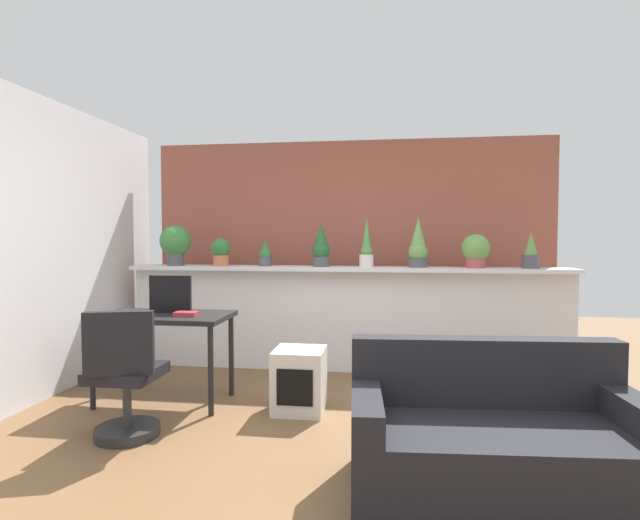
# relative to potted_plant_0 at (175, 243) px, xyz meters

# --- Properties ---
(ground_plane) EXTENTS (12.00, 12.00, 0.00)m
(ground_plane) POSITION_rel_potted_plant_0_xyz_m (1.82, -1.94, -1.34)
(ground_plane) COLOR brown
(divider_wall) EXTENTS (4.54, 0.16, 1.05)m
(divider_wall) POSITION_rel_potted_plant_0_xyz_m (1.82, 0.06, -0.81)
(divider_wall) COLOR silver
(divider_wall) RESTS_ON ground
(plant_shelf) EXTENTS (4.54, 0.36, 0.04)m
(plant_shelf) POSITION_rel_potted_plant_0_xyz_m (1.82, 0.02, -0.27)
(plant_shelf) COLOR silver
(plant_shelf) RESTS_ON divider_wall
(brick_wall_behind) EXTENTS (4.54, 0.10, 2.50)m
(brick_wall_behind) POSITION_rel_potted_plant_0_xyz_m (1.82, 0.66, -0.09)
(brick_wall_behind) COLOR #9E5442
(brick_wall_behind) RESTS_ON ground
(side_wall_left) EXTENTS (0.12, 4.40, 2.60)m
(side_wall_left) POSITION_rel_potted_plant_0_xyz_m (-0.70, -1.54, -0.04)
(side_wall_left) COLOR silver
(side_wall_left) RESTS_ON ground
(potted_plant_0) EXTENTS (0.33, 0.33, 0.43)m
(potted_plant_0) POSITION_rel_potted_plant_0_xyz_m (0.00, 0.00, 0.00)
(potted_plant_0) COLOR #4C4C51
(potted_plant_0) RESTS_ON plant_shelf
(potted_plant_1) EXTENTS (0.21, 0.21, 0.30)m
(potted_plant_1) POSITION_rel_potted_plant_0_xyz_m (0.51, -0.00, -0.09)
(potted_plant_1) COLOR #C66B42
(potted_plant_1) RESTS_ON plant_shelf
(potted_plant_2) EXTENTS (0.14, 0.14, 0.28)m
(potted_plant_2) POSITION_rel_potted_plant_0_xyz_m (0.98, 0.05, -0.10)
(potted_plant_2) COLOR #4C4C51
(potted_plant_2) RESTS_ON plant_shelf
(potted_plant_3) EXTENTS (0.19, 0.19, 0.45)m
(potted_plant_3) POSITION_rel_potted_plant_0_xyz_m (1.59, 0.01, -0.04)
(potted_plant_3) COLOR #4C4C51
(potted_plant_3) RESTS_ON plant_shelf
(potted_plant_4) EXTENTS (0.14, 0.14, 0.51)m
(potted_plant_4) POSITION_rel_potted_plant_0_xyz_m (2.05, 0.00, -0.04)
(potted_plant_4) COLOR silver
(potted_plant_4) RESTS_ON plant_shelf
(potted_plant_5) EXTENTS (0.20, 0.20, 0.51)m
(potted_plant_5) POSITION_rel_potted_plant_0_xyz_m (2.57, 0.03, -0.02)
(potted_plant_5) COLOR #4C4C51
(potted_plant_5) RESTS_ON plant_shelf
(potted_plant_6) EXTENTS (0.28, 0.28, 0.34)m
(potted_plant_6) POSITION_rel_potted_plant_0_xyz_m (3.14, 0.03, -0.07)
(potted_plant_6) COLOR #B7474C
(potted_plant_6) RESTS_ON plant_shelf
(potted_plant_7) EXTENTS (0.17, 0.17, 0.35)m
(potted_plant_7) POSITION_rel_potted_plant_0_xyz_m (3.66, 0.03, -0.10)
(potted_plant_7) COLOR #4C4C51
(potted_plant_7) RESTS_ON plant_shelf
(desk) EXTENTS (1.10, 0.60, 0.75)m
(desk) POSITION_rel_potted_plant_0_xyz_m (0.41, -1.13, -0.67)
(desk) COLOR black
(desk) RESTS_ON ground
(tv_monitor) EXTENTS (0.37, 0.04, 0.32)m
(tv_monitor) POSITION_rel_potted_plant_0_xyz_m (0.43, -1.05, -0.43)
(tv_monitor) COLOR black
(tv_monitor) RESTS_ON desk
(office_chair) EXTENTS (0.50, 0.50, 0.91)m
(office_chair) POSITION_rel_potted_plant_0_xyz_m (0.48, -1.90, -0.95)
(office_chair) COLOR #262628
(office_chair) RESTS_ON ground
(side_cube_shelf) EXTENTS (0.40, 0.41, 0.50)m
(side_cube_shelf) POSITION_rel_potted_plant_0_xyz_m (1.57, -1.19, -1.09)
(side_cube_shelf) COLOR silver
(side_cube_shelf) RESTS_ON ground
(book_on_desk) EXTENTS (0.19, 0.11, 0.04)m
(book_on_desk) POSITION_rel_potted_plant_0_xyz_m (0.64, -1.21, -0.57)
(book_on_desk) COLOR #B22D33
(book_on_desk) RESTS_ON desk
(couch) EXTENTS (1.61, 0.87, 0.80)m
(couch) POSITION_rel_potted_plant_0_xyz_m (2.86, -2.27, -1.05)
(couch) COLOR black
(couch) RESTS_ON ground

